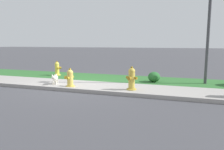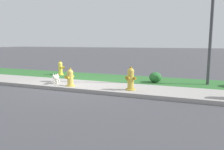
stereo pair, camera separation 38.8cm
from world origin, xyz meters
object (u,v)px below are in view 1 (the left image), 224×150
at_px(fire_hydrant_across_street, 57,69).
at_px(fire_hydrant_at_driveway, 70,78).
at_px(shrub_bush_far_verge, 154,77).
at_px(small_white_dog, 55,78).
at_px(fire_hydrant_mid_block, 132,79).

relative_size(fire_hydrant_across_street, fire_hydrant_at_driveway, 1.04).
bearing_deg(shrub_bush_far_verge, small_white_dog, -153.63).
bearing_deg(fire_hydrant_at_driveway, fire_hydrant_mid_block, -84.70).
height_order(small_white_dog, shrub_bush_far_verge, small_white_dog).
bearing_deg(small_white_dog, shrub_bush_far_verge, 97.01).
bearing_deg(fire_hydrant_mid_block, shrub_bush_far_verge, -91.77).
xyz_separation_m(fire_hydrant_mid_block, small_white_dog, (-2.98, 0.04, -0.14)).
height_order(fire_hydrant_at_driveway, small_white_dog, fire_hydrant_at_driveway).
relative_size(fire_hydrant_mid_block, fire_hydrant_across_street, 1.13).
xyz_separation_m(fire_hydrant_mid_block, shrub_bush_far_verge, (0.50, 1.76, -0.18)).
xyz_separation_m(small_white_dog, shrub_bush_far_verge, (3.48, 1.72, -0.04)).
bearing_deg(fire_hydrant_across_street, shrub_bush_far_verge, 39.72).
bearing_deg(shrub_bush_far_verge, fire_hydrant_at_driveway, -143.78).
distance_m(fire_hydrant_mid_block, fire_hydrant_across_street, 4.65).
bearing_deg(shrub_bush_far_verge, fire_hydrant_across_street, 176.38).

